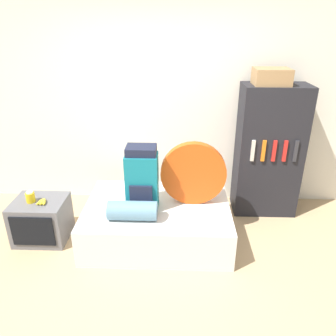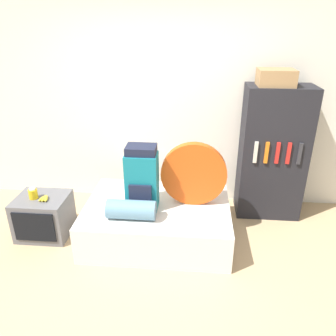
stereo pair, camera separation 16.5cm
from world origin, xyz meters
TOP-DOWN VIEW (x-y plane):
  - ground_plane at (0.00, 0.00)m, footprint 16.00×16.00m
  - wall_back at (0.00, 1.79)m, footprint 8.00×0.05m
  - bed at (-0.04, 0.83)m, footprint 1.60×1.15m
  - backpack at (-0.19, 0.77)m, footprint 0.34×0.28m
  - tent_bag at (0.35, 0.90)m, footprint 0.71×0.10m
  - sleeping_roll at (-0.27, 0.53)m, footprint 0.50×0.20m
  - television at (-1.35, 0.75)m, footprint 0.57×0.50m
  - canister at (-1.42, 0.74)m, footprint 0.10×0.10m
  - banana_bunch at (-1.28, 0.72)m, footprint 0.11×0.14m
  - bookshelf at (1.30, 1.49)m, footprint 0.77×0.46m
  - cardboard_box at (1.21, 1.46)m, footprint 0.39×0.32m

SIDE VIEW (x-z plane):
  - ground_plane at x=0.00m, z-range 0.00..0.00m
  - bed at x=-0.04m, z-range 0.00..0.42m
  - television at x=-1.35m, z-range 0.00..0.48m
  - banana_bunch at x=-1.28m, z-range 0.48..0.52m
  - sleeping_roll at x=-0.27m, z-range 0.42..0.62m
  - canister at x=-1.42m, z-range 0.48..0.60m
  - backpack at x=-0.19m, z-range 0.41..1.11m
  - tent_bag at x=0.35m, z-range 0.42..1.13m
  - bookshelf at x=1.30m, z-range 0.00..1.63m
  - wall_back at x=0.00m, z-range 0.00..2.60m
  - cardboard_box at x=1.21m, z-range 1.63..1.81m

